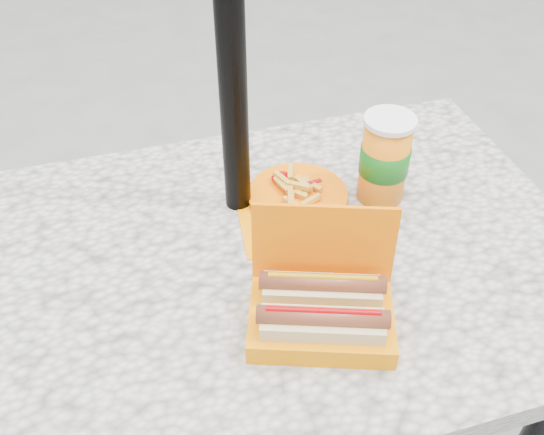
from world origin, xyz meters
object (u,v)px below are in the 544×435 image
object	(u,v)px
fries_plate	(296,196)
soda_cup	(385,159)
umbrella_pole	(230,36)
hotdog_box	(322,309)

from	to	relation	value
fries_plate	soda_cup	bearing A→B (deg)	-12.01
fries_plate	umbrella_pole	bearing A→B (deg)	167.42
hotdog_box	fries_plate	xyz separation A→B (m)	(0.06, 0.31, -0.03)
soda_cup	fries_plate	bearing A→B (deg)	167.99
hotdog_box	soda_cup	bearing A→B (deg)	70.05
hotdog_box	soda_cup	size ratio (longest dim) A/B	1.46
umbrella_pole	hotdog_box	distance (m)	0.46
fries_plate	soda_cup	xyz separation A→B (m)	(0.16, -0.04, 0.08)
hotdog_box	fries_plate	size ratio (longest dim) A/B	1.03
umbrella_pole	fries_plate	size ratio (longest dim) A/B	8.50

